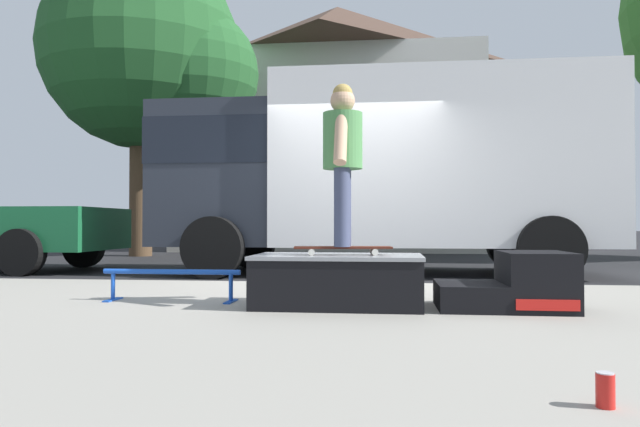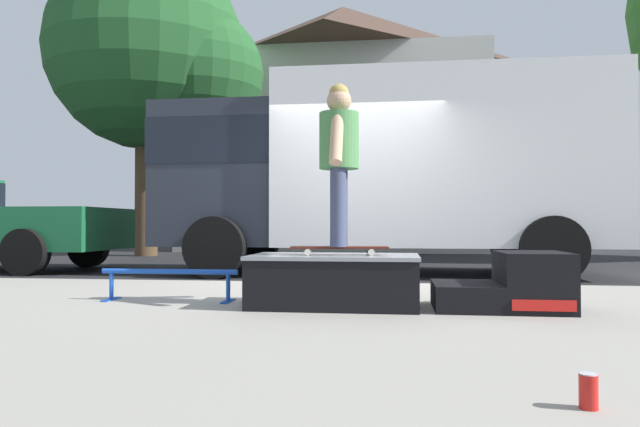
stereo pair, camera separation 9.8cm
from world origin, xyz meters
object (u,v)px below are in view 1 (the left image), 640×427
object	(u,v)px
skate_box	(338,279)
skateboard	(343,248)
kicker_ramp	(515,285)
skater_kid	(343,151)
box_truck	(376,167)
grind_rail	(171,278)
soda_can	(605,390)
street_tree_main	(153,57)

from	to	relation	value
skate_box	skateboard	world-z (taller)	skateboard
skate_box	kicker_ramp	xyz separation A→B (m)	(1.38, -0.00, -0.04)
skater_kid	box_truck	world-z (taller)	box_truck
grind_rail	soda_can	size ratio (longest dim) A/B	9.61
grind_rail	soda_can	world-z (taller)	grind_rail
street_tree_main	kicker_ramp	bearing A→B (deg)	-53.73
kicker_ramp	street_tree_main	bearing A→B (deg)	126.27
grind_rail	skateboard	bearing A→B (deg)	-6.75
skateboard	skate_box	bearing A→B (deg)	145.36
skateboard	grind_rail	bearing A→B (deg)	173.25
grind_rail	skater_kid	size ratio (longest dim) A/B	0.92
grind_rail	street_tree_main	xyz separation A→B (m)	(-3.97, 9.13, 4.68)
kicker_ramp	box_truck	distance (m)	5.01
grind_rail	skater_kid	bearing A→B (deg)	-6.75
soda_can	box_truck	bearing A→B (deg)	97.55
soda_can	street_tree_main	bearing A→B (deg)	119.27
kicker_ramp	skater_kid	xyz separation A→B (m)	(-1.34, -0.03, 1.07)
skateboard	box_truck	distance (m)	4.83
skater_kid	box_truck	distance (m)	4.72
kicker_ramp	street_tree_main	xyz separation A→B (m)	(-6.81, 9.28, 4.69)
kicker_ramp	box_truck	size ratio (longest dim) A/B	0.15
skater_kid	soda_can	size ratio (longest dim) A/B	10.40
skater_kid	box_truck	xyz separation A→B (m)	(0.18, 4.70, 0.33)
box_truck	skate_box	bearing A→B (deg)	-92.70
skateboard	skater_kid	distance (m)	0.78
kicker_ramp	grind_rail	xyz separation A→B (m)	(-2.83, 0.15, 0.01)
grind_rail	skater_kid	world-z (taller)	skater_kid
kicker_ramp	street_tree_main	world-z (taller)	street_tree_main
soda_can	box_truck	distance (m)	7.39
kicker_ramp	soda_can	xyz separation A→B (m)	(-0.21, -2.49, -0.12)
kicker_ramp	skateboard	xyz separation A→B (m)	(-1.34, -0.03, 0.29)
grind_rail	box_truck	xyz separation A→B (m)	(1.67, 4.53, 1.38)
skate_box	kicker_ramp	size ratio (longest dim) A/B	1.33
grind_rail	soda_can	bearing A→B (deg)	-45.21
box_truck	skateboard	bearing A→B (deg)	-92.19
soda_can	street_tree_main	distance (m)	14.32
skateboard	street_tree_main	world-z (taller)	street_tree_main
street_tree_main	skateboard	bearing A→B (deg)	-59.57
soda_can	box_truck	size ratio (longest dim) A/B	0.02
skateboard	skater_kid	world-z (taller)	skater_kid
skate_box	soda_can	size ratio (longest dim) A/B	10.70
soda_can	kicker_ramp	bearing A→B (deg)	85.15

